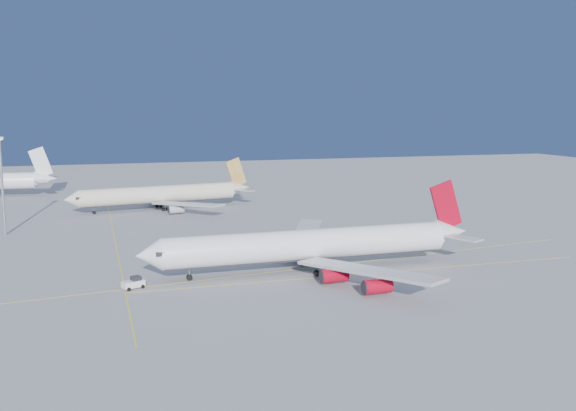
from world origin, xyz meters
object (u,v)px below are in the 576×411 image
Objects in this scene: light_mast at (2,178)px; airliner_virgin at (315,245)px; airliner_etihad at (163,194)px; pushback_tug at (134,283)px.

airliner_virgin is at bearing -42.08° from light_mast.
airliner_virgin is at bearing -86.59° from airliner_etihad.
airliner_etihad is at bearing 57.93° from pushback_tug.
pushback_tug is (-33.99, -2.73, -3.99)m from airliner_virgin.
airliner_virgin is 86.90m from airliner_etihad.
pushback_tug is at bearing -176.16° from airliner_virgin.
pushback_tug is at bearing -108.96° from airliner_etihad.
light_mast is (-26.92, 57.72, 13.16)m from pushback_tug.
pushback_tug is 0.17× the size of light_mast.
airliner_etihad is 2.42× the size of light_mast.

